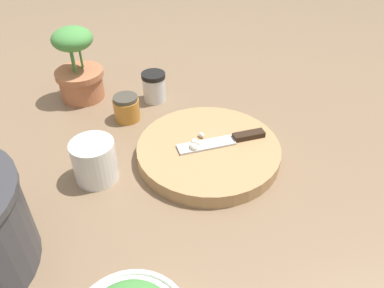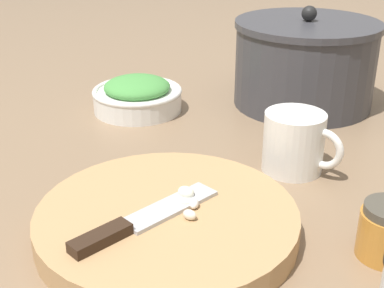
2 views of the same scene
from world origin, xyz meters
TOP-DOWN VIEW (x-y plane):
  - ground_plane at (0.00, 0.00)m, footprint 5.00×5.00m
  - cutting_board at (0.09, -0.05)m, footprint 0.31×0.31m
  - chef_knife at (0.11, -0.09)m, footprint 0.10×0.19m
  - garlic_cloves at (0.09, -0.02)m, footprint 0.07×0.04m
  - spice_jar at (0.32, 0.11)m, footprint 0.06×0.06m
  - coffee_mug at (-0.00, 0.18)m, footprint 0.11×0.09m
  - honey_jar at (0.22, 0.17)m, footprint 0.07×0.07m
  - potted_herb at (0.31, 0.31)m, footprint 0.13×0.13m

SIDE VIEW (x-z plane):
  - ground_plane at x=0.00m, z-range 0.00..0.00m
  - cutting_board at x=0.09m, z-range 0.00..0.03m
  - honey_jar at x=0.22m, z-range 0.00..0.06m
  - chef_knife at x=0.11m, z-range 0.03..0.04m
  - garlic_cloves at x=0.09m, z-range 0.03..0.05m
  - spice_jar at x=0.32m, z-range 0.00..0.08m
  - coffee_mug at x=0.00m, z-range 0.00..0.09m
  - potted_herb at x=0.31m, z-range -0.01..0.18m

